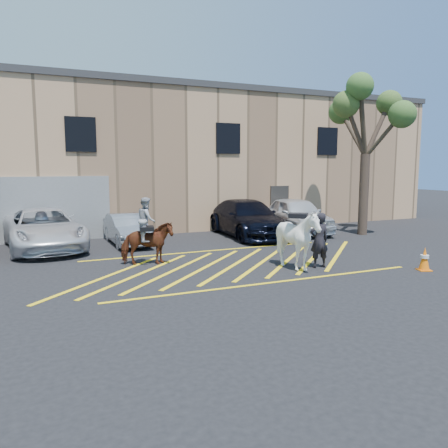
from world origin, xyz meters
name	(u,v)px	position (x,y,z in m)	size (l,w,h in m)	color
ground	(231,263)	(0.00, 0.00, 0.00)	(90.00, 90.00, 0.00)	black
car_white_pickup	(44,229)	(-5.71, 5.14, 0.80)	(2.65, 5.74, 1.59)	silver
car_silver_sedan	(127,229)	(-2.50, 4.95, 0.63)	(1.34, 3.83, 1.26)	gray
car_blue_suv	(247,218)	(3.07, 4.91, 0.83)	(2.33, 5.73, 1.66)	black
car_white_suv	(296,215)	(5.80, 5.00, 0.86)	(2.03, 5.04, 1.72)	silver
handler	(319,240)	(2.28, -1.77, 0.89)	(0.65, 0.42, 1.77)	black
warehouse	(145,159)	(-0.01, 11.99, 3.65)	(32.42, 10.20, 7.30)	tan
hatching_zone	(235,264)	(0.00, -0.30, 0.01)	(12.60, 5.12, 0.01)	yellow
mounted_bay	(147,238)	(-2.67, 0.82, 0.90)	(1.82, 1.11, 2.23)	#5B1F15
saddled_white	(298,239)	(1.48, -1.73, 0.96)	(2.30, 2.33, 1.92)	white
traffic_cone	(425,259)	(5.06, -3.42, 0.37)	(0.49, 0.49, 0.73)	orange
tree	(367,112)	(8.28, 3.10, 5.69)	(3.99, 4.37, 7.31)	#423028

